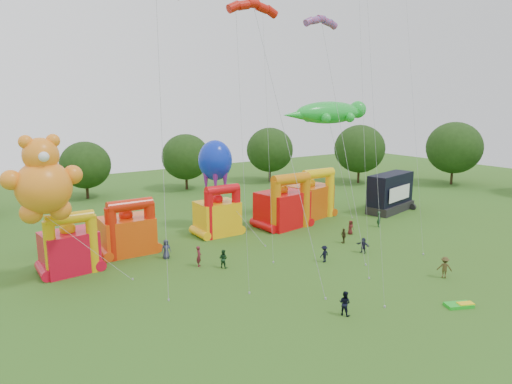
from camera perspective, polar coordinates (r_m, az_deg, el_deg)
ground at (r=33.88m, az=22.51°, el=-16.35°), size 160.00×160.00×0.00m
tree_ring at (r=30.92m, az=21.23°, el=-6.38°), size 123.35×125.45×12.07m
bouncy_castle_0 at (r=44.57m, az=-22.26°, el=-6.53°), size 4.84×4.02×5.77m
bouncy_castle_1 at (r=47.99m, az=-15.75°, el=-4.83°), size 5.16×4.19×5.80m
bouncy_castle_2 at (r=52.66m, az=-4.75°, el=-2.90°), size 4.64×3.75×5.99m
bouncy_castle_3 at (r=55.77m, az=3.49°, el=-1.79°), size 6.34×5.41×6.78m
bouncy_castle_4 at (r=61.02m, az=6.93°, el=-0.76°), size 6.17×5.38×6.59m
stage_trailer at (r=66.25m, az=16.45°, el=-0.11°), size 8.86×4.90×5.34m
teddy_bear_kite at (r=40.20m, az=-22.81°, el=-2.33°), size 9.17×4.48×12.78m
gecko_kite at (r=60.48m, az=9.67°, el=7.03°), size 13.87×5.51×15.26m
octopus_kite at (r=53.35m, az=-4.12°, el=1.46°), size 4.01×11.41×10.77m
parafoil_kites at (r=36.61m, az=-2.87°, el=6.28°), size 20.60×12.91×25.34m
diamond_kites at (r=41.21m, az=8.69°, el=14.11°), size 22.25×19.01×39.57m
folded_kite_bundle at (r=38.59m, az=24.09°, el=-12.76°), size 2.23×1.73×0.31m
spectator_0 at (r=45.83m, az=-11.18°, el=-7.02°), size 0.99×0.68×1.93m
spectator_1 at (r=43.28m, az=-7.15°, el=-7.97°), size 0.76×0.86×1.97m
spectator_2 at (r=42.76m, az=-4.13°, el=-8.32°), size 1.02×1.07×1.75m
spectator_3 at (r=44.57m, az=8.53°, el=-7.66°), size 1.12×0.73×1.64m
spectator_4 at (r=50.65m, az=10.89°, el=-5.38°), size 0.68×1.04×1.65m
spectator_5 at (r=47.91m, az=13.26°, el=-6.50°), size 0.83×1.55×1.60m
spectator_6 at (r=54.02m, az=11.74°, el=-4.35°), size 0.82×0.55×1.65m
spectator_7 at (r=57.92m, az=15.11°, el=-3.29°), size 0.77×0.84×1.94m
spectator_8 at (r=34.47m, az=11.03°, el=-13.47°), size 0.92×1.05×1.82m
spectator_9 at (r=43.55m, az=22.50°, el=-8.69°), size 1.36×1.41×1.93m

